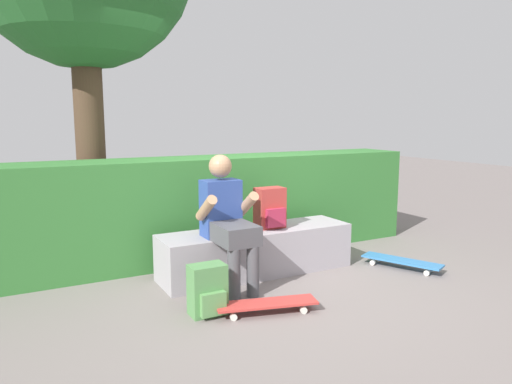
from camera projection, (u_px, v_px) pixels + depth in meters
ground_plane at (279, 286)px, 4.39m from camera, size 24.00×24.00×0.00m
bench_main at (257, 251)px, 4.72m from camera, size 1.93×0.52×0.44m
person_skater at (227, 217)px, 4.27m from camera, size 0.49×0.62×1.19m
skateboard_near_person at (267, 304)px, 3.77m from camera, size 0.82×0.40×0.09m
skateboard_beside_bench at (402, 261)px, 4.89m from camera, size 0.51×0.81×0.09m
backpack_on_bench at (270, 208)px, 4.72m from camera, size 0.28×0.23×0.40m
backpack_on_ground at (208, 291)px, 3.73m from camera, size 0.28×0.23×0.40m
hedge_row at (190, 209)px, 5.18m from camera, size 5.40×0.66×1.10m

